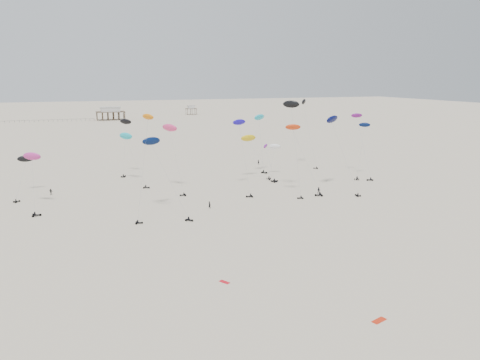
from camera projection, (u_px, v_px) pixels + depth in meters
name	position (u px, v px, depth m)	size (l,w,h in m)	color
ground_plane	(160.00, 146.00, 219.72)	(900.00, 900.00, 0.00)	beige
pavilion_main	(111.00, 114.00, 353.36)	(21.00, 13.00, 9.80)	brown
pavilion_small	(191.00, 111.00, 404.19)	(9.00, 7.00, 8.00)	brown
pier_fence	(37.00, 121.00, 336.94)	(80.20, 0.20, 1.50)	black
rig_0	(158.00, 156.00, 111.16)	(9.27, 15.88, 21.07)	black
rig_1	(361.00, 147.00, 150.21)	(8.98, 8.91, 17.84)	black
rig_2	(302.00, 150.00, 127.38)	(9.13, 8.19, 19.66)	black
rig_3	(273.00, 156.00, 152.87)	(8.11, 10.30, 12.26)	black
rig_4	(129.00, 144.00, 143.41)	(7.22, 16.69, 18.45)	black
rig_5	(24.00, 165.00, 130.59)	(5.38, 15.49, 15.67)	black
rig_6	(260.00, 128.00, 155.90)	(5.54, 5.17, 20.06)	black
rig_7	(268.00, 155.00, 150.28)	(3.19, 11.61, 12.38)	black
rig_8	(253.00, 145.00, 148.52)	(8.58, 12.54, 15.67)	black
rig_9	(361.00, 137.00, 152.71)	(5.84, 15.40, 22.44)	black
rig_10	(292.00, 116.00, 129.56)	(5.05, 13.58, 26.21)	black
rig_11	(145.00, 148.00, 105.43)	(6.63, 9.32, 23.93)	black
rig_12	(242.00, 140.00, 133.67)	(5.25, 16.16, 22.63)	black
rig_13	(171.00, 135.00, 132.57)	(5.00, 13.83, 19.93)	black
rig_14	(33.00, 169.00, 115.45)	(5.11, 14.69, 16.08)	black
rig_15	(334.00, 126.00, 133.84)	(6.55, 16.55, 22.78)	black
rig_16	(125.00, 133.00, 154.45)	(5.71, 10.46, 18.62)	black
rig_17	(305.00, 110.00, 168.89)	(4.14, 12.91, 24.68)	black
spectator_0	(210.00, 208.00, 116.02)	(0.75, 0.51, 2.06)	black
spectator_1	(319.00, 194.00, 130.59)	(1.05, 0.61, 2.14)	black
spectator_2	(51.00, 195.00, 129.11)	(1.23, 0.66, 2.07)	black
spectator_3	(258.00, 164.00, 174.29)	(0.74, 0.51, 2.04)	black
grounded_kite_a	(379.00, 321.00, 62.44)	(2.20, 0.90, 0.08)	red
grounded_kite_b	(224.00, 282.00, 74.17)	(1.80, 0.70, 0.07)	red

